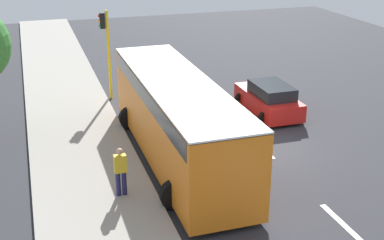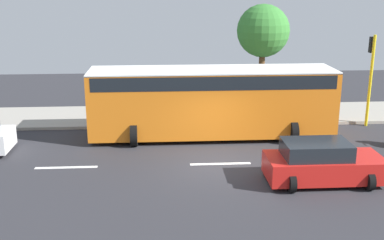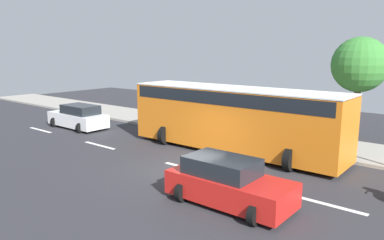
{
  "view_description": "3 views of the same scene",
  "coord_description": "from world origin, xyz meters",
  "px_view_note": "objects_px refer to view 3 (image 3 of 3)",
  "views": [
    {
      "loc": [
        8.58,
        17.54,
        8.84
      ],
      "look_at": [
        2.62,
        -0.93,
        1.14
      ],
      "focal_mm": 48.74,
      "sensor_mm": 36.0,
      "label": 1
    },
    {
      "loc": [
        -17.54,
        2.26,
        6.9
      ],
      "look_at": [
        2.92,
        0.93,
        0.98
      ],
      "focal_mm": 44.81,
      "sensor_mm": 36.0,
      "label": 2
    },
    {
      "loc": [
        -11.46,
        -9.59,
        4.94
      ],
      "look_at": [
        2.52,
        1.76,
        1.51
      ],
      "focal_mm": 34.33,
      "sensor_mm": 36.0,
      "label": 3
    }
  ],
  "objects_px": {
    "car_white": "(78,117)",
    "city_bus": "(233,114)",
    "street_tree_south": "(360,65)",
    "car_red": "(228,183)",
    "pedestrian_near_signal": "(223,117)"
  },
  "relations": [
    {
      "from": "car_white",
      "to": "city_bus",
      "type": "distance_m",
      "value": 10.88
    },
    {
      "from": "city_bus",
      "to": "street_tree_south",
      "type": "height_order",
      "value": "street_tree_south"
    },
    {
      "from": "car_white",
      "to": "car_red",
      "type": "bearing_deg",
      "value": -105.44
    },
    {
      "from": "car_white",
      "to": "street_tree_south",
      "type": "height_order",
      "value": "street_tree_south"
    },
    {
      "from": "car_white",
      "to": "street_tree_south",
      "type": "relative_size",
      "value": 0.76
    },
    {
      "from": "pedestrian_near_signal",
      "to": "car_red",
      "type": "bearing_deg",
      "value": -144.6
    },
    {
      "from": "car_red",
      "to": "car_white",
      "type": "xyz_separation_m",
      "value": [
        3.88,
        14.07,
        0.0
      ]
    },
    {
      "from": "car_red",
      "to": "pedestrian_near_signal",
      "type": "xyz_separation_m",
      "value": [
        8.12,
        5.77,
        0.35
      ]
    },
    {
      "from": "car_red",
      "to": "city_bus",
      "type": "bearing_deg",
      "value": 31.45
    },
    {
      "from": "car_white",
      "to": "pedestrian_near_signal",
      "type": "xyz_separation_m",
      "value": [
        4.23,
        -8.3,
        0.35
      ]
    },
    {
      "from": "pedestrian_near_signal",
      "to": "city_bus",
      "type": "bearing_deg",
      "value": -137.42
    },
    {
      "from": "pedestrian_near_signal",
      "to": "street_tree_south",
      "type": "xyz_separation_m",
      "value": [
        4.56,
        -6.16,
        3.05
      ]
    },
    {
      "from": "car_red",
      "to": "street_tree_south",
      "type": "height_order",
      "value": "street_tree_south"
    },
    {
      "from": "car_white",
      "to": "street_tree_south",
      "type": "xyz_separation_m",
      "value": [
        8.79,
        -14.46,
        3.4
      ]
    },
    {
      "from": "pedestrian_near_signal",
      "to": "street_tree_south",
      "type": "distance_m",
      "value": 8.25
    }
  ]
}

